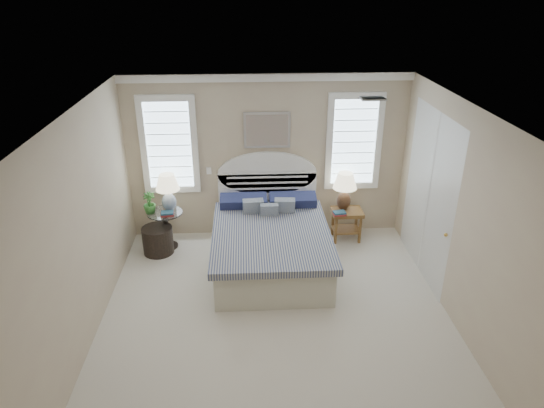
{
  "coord_description": "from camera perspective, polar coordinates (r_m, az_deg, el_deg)",
  "views": [
    {
      "loc": [
        -0.34,
        -4.93,
        3.99
      ],
      "look_at": [
        -0.0,
        1.0,
        1.22
      ],
      "focal_mm": 32.0,
      "sensor_mm": 36.0,
      "label": 1
    }
  ],
  "objects": [
    {
      "name": "wall_left",
      "position": [
        5.91,
        -21.74,
        -3.45
      ],
      "size": [
        0.02,
        5.0,
        2.7
      ],
      "primitive_type": "cube",
      "color": "#BCA58D",
      "rests_on": "floor"
    },
    {
      "name": "closet_door",
      "position": [
        7.21,
        17.93,
        0.97
      ],
      "size": [
        0.02,
        1.8,
        2.4
      ],
      "primitive_type": "cube",
      "color": "silver",
      "rests_on": "floor"
    },
    {
      "name": "window_right",
      "position": [
        7.98,
        9.59,
        7.24
      ],
      "size": [
        0.9,
        0.06,
        1.6
      ],
      "primitive_type": "cube",
      "color": "silver",
      "rests_on": "wall_back"
    },
    {
      "name": "switch_plate",
      "position": [
        7.96,
        -7.43,
        3.91
      ],
      "size": [
        0.08,
        0.01,
        0.12
      ],
      "primitive_type": "cube",
      "color": "white",
      "rests_on": "wall_back"
    },
    {
      "name": "lamp_left",
      "position": [
        7.77,
        -12.17,
        1.81
      ],
      "size": [
        0.42,
        0.42,
        0.61
      ],
      "rotation": [
        0.0,
        0.0,
        -0.12
      ],
      "color": "silver",
      "rests_on": "side_table_left"
    },
    {
      "name": "books_left",
      "position": [
        7.74,
        -12.21,
        -1.11
      ],
      "size": [
        0.22,
        0.18,
        0.06
      ],
      "rotation": [
        0.0,
        0.0,
        0.14
      ],
      "color": "maroon",
      "rests_on": "side_table_left"
    },
    {
      "name": "wall_back",
      "position": [
        7.89,
        -0.59,
        5.48
      ],
      "size": [
        4.5,
        0.02,
        2.7
      ],
      "primitive_type": "cube",
      "color": "#BCA58D",
      "rests_on": "floor"
    },
    {
      "name": "hvac_vent",
      "position": [
        6.08,
        11.79,
        12.06
      ],
      "size": [
        0.3,
        0.2,
        0.02
      ],
      "primitive_type": "cube",
      "color": "#B2B2B2",
      "rests_on": "ceiling"
    },
    {
      "name": "potted_plant",
      "position": [
        7.81,
        -14.24,
        0.11
      ],
      "size": [
        0.25,
        0.25,
        0.34
      ],
      "primitive_type": "imported",
      "rotation": [
        0.0,
        0.0,
        0.4
      ],
      "color": "#307A37",
      "rests_on": "side_table_left"
    },
    {
      "name": "wall_right",
      "position": [
        6.16,
        22.01,
        -2.3
      ],
      "size": [
        0.02,
        5.0,
        2.7
      ],
      "primitive_type": "cube",
      "color": "#BCA58D",
      "rests_on": "floor"
    },
    {
      "name": "floor_pot",
      "position": [
        7.92,
        -13.27,
        -4.16
      ],
      "size": [
        0.53,
        0.53,
        0.44
      ],
      "primitive_type": "cylinder",
      "rotation": [
        0.0,
        0.0,
        -0.11
      ],
      "color": "black",
      "rests_on": "floor"
    },
    {
      "name": "books_right",
      "position": [
        7.88,
        7.93,
        -1.08
      ],
      "size": [
        0.21,
        0.16,
        0.06
      ],
      "rotation": [
        0.0,
        0.0,
        0.06
      ],
      "color": "maroon",
      "rests_on": "nightstand_right"
    },
    {
      "name": "bed",
      "position": [
        7.34,
        -0.17,
        -4.38
      ],
      "size": [
        1.72,
        2.28,
        1.47
      ],
      "color": "beige",
      "rests_on": "floor"
    },
    {
      "name": "crown_molding",
      "position": [
        7.52,
        -0.62,
        14.68
      ],
      "size": [
        4.5,
        0.08,
        0.12
      ],
      "primitive_type": "cube",
      "color": "white",
      "rests_on": "wall_back"
    },
    {
      "name": "ceiling",
      "position": [
        5.11,
        0.7,
        10.4
      ],
      "size": [
        4.5,
        5.0,
        0.01
      ],
      "primitive_type": "cube",
      "color": "white",
      "rests_on": "wall_back"
    },
    {
      "name": "floor",
      "position": [
        6.35,
        0.57,
        -13.89
      ],
      "size": [
        4.5,
        5.0,
        0.01
      ],
      "primitive_type": "cube",
      "color": "beige",
      "rests_on": "ground"
    },
    {
      "name": "lamp_right",
      "position": [
        7.95,
        8.55,
        2.0
      ],
      "size": [
        0.48,
        0.48,
        0.64
      ],
      "rotation": [
        0.0,
        0.0,
        0.26
      ],
      "color": "black",
      "rests_on": "nightstand_right"
    },
    {
      "name": "nightstand_right",
      "position": [
        8.11,
        8.78,
        -1.67
      ],
      "size": [
        0.5,
        0.4,
        0.53
      ],
      "color": "brown",
      "rests_on": "floor"
    },
    {
      "name": "side_table_left",
      "position": [
        7.96,
        -12.35,
        -2.52
      ],
      "size": [
        0.56,
        0.56,
        0.63
      ],
      "color": "black",
      "rests_on": "floor"
    },
    {
      "name": "window_left",
      "position": [
        7.88,
        -12.0,
        6.81
      ],
      "size": [
        0.9,
        0.06,
        1.6
      ],
      "primitive_type": "cube",
      "color": "silver",
      "rests_on": "wall_back"
    },
    {
      "name": "painting",
      "position": [
        7.71,
        -0.59,
        8.67
      ],
      "size": [
        0.74,
        0.04,
        0.58
      ],
      "primitive_type": "cube",
      "color": "silver",
      "rests_on": "wall_back"
    }
  ]
}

